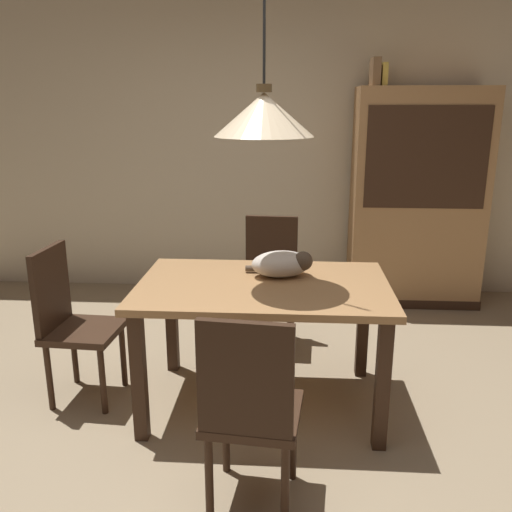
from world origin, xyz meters
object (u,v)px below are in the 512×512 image
book_yellow_short (383,75)px  dining_table (263,300)px  chair_near_front (250,406)px  cat_sleeping (283,264)px  pendant_lamp (264,114)px  chair_far_back (270,275)px  book_brown_thick (375,72)px  chair_left_side (70,318)px  hutch_bookcase (417,203)px

book_yellow_short → dining_table: bearing=-115.8°
chair_near_front → cat_sleeping: size_ratio=2.33×
pendant_lamp → book_yellow_short: size_ratio=6.50×
chair_far_back → book_yellow_short: book_yellow_short is taller
chair_far_back → book_brown_thick: 1.90m
chair_left_side → hutch_bookcase: hutch_bookcase is taller
hutch_bookcase → pendant_lamp: bearing=-124.1°
cat_sleeping → book_brown_thick: 2.14m
chair_near_front → book_brown_thick: bearing=73.1°
book_brown_thick → chair_near_front: bearing=-106.9°
chair_left_side → book_brown_thick: size_ratio=3.88×
book_yellow_short → chair_left_side: bearing=-138.0°
chair_near_front → book_brown_thick: 3.16m
pendant_lamp → book_yellow_short: (0.88, 1.81, 0.28)m
chair_far_back → hutch_bookcase: hutch_bookcase is taller
chair_left_side → chair_far_back: size_ratio=1.00×
chair_left_side → pendant_lamp: bearing=-0.2°
chair_far_back → book_brown_thick: book_brown_thick is taller
chair_near_front → hutch_bookcase: (1.23, 2.69, 0.38)m
dining_table → pendant_lamp: bearing=0.0°
chair_left_side → chair_far_back: bearing=37.6°
dining_table → book_yellow_short: (0.88, 1.81, 1.29)m
chair_near_front → book_brown_thick: size_ratio=3.88×
cat_sleeping → chair_near_front: bearing=-96.4°
dining_table → chair_far_back: size_ratio=1.51×
dining_table → chair_near_front: size_ratio=1.51×
chair_far_back → pendant_lamp: bearing=-90.3°
pendant_lamp → dining_table: bearing=180.0°
dining_table → chair_left_side: (-1.13, 0.00, -0.14)m
cat_sleeping → book_yellow_short: bearing=65.3°
book_brown_thick → hutch_bookcase: bearing=-0.2°
pendant_lamp → hutch_bookcase: 2.32m
cat_sleeping → dining_table: bearing=-128.9°
dining_table → book_brown_thick: size_ratio=5.83×
pendant_lamp → chair_near_front: bearing=-90.5°
pendant_lamp → book_brown_thick: 2.00m
book_yellow_short → chair_far_back: bearing=-133.1°
pendant_lamp → book_yellow_short: 2.03m
dining_table → chair_left_side: bearing=179.8°
pendant_lamp → hutch_bookcase: pendant_lamp is taller
cat_sleeping → pendant_lamp: 0.85m
chair_left_side → chair_near_front: (1.12, -0.88, 0.00)m
chair_far_back → book_yellow_short: size_ratio=4.65×
chair_far_back → cat_sleeping: chair_far_back is taller
chair_far_back → book_brown_thick: bearing=49.2°
cat_sleeping → pendant_lamp: (-0.11, -0.13, 0.84)m
dining_table → cat_sleeping: cat_sleeping is taller
hutch_bookcase → book_brown_thick: 1.15m
chair_far_back → book_yellow_short: 1.92m
cat_sleeping → book_yellow_short: 2.16m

